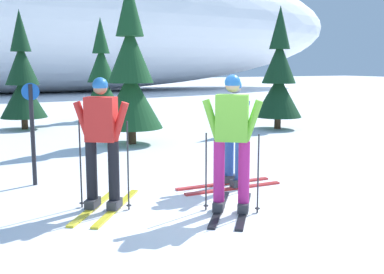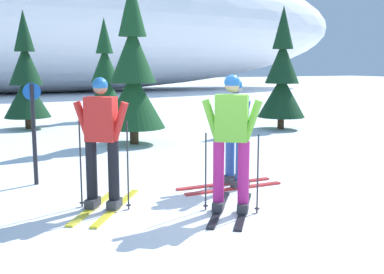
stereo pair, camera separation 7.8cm
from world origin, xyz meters
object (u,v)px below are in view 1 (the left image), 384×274
at_px(skier_lime_jacket, 232,141).
at_px(pine_tree_center_right, 102,78).
at_px(pine_tree_center, 131,76).
at_px(trail_marker_post, 32,128).
at_px(skier_red_jacket, 102,142).
at_px(pine_tree_far_right, 279,78).
at_px(pine_tree_center_left, 22,80).
at_px(skier_navy_jacket, 234,131).

xyz_separation_m(skier_lime_jacket, pine_tree_center_right, (1.36, 11.17, 0.53)).
distance_m(pine_tree_center, trail_marker_post, 4.28).
bearing_deg(pine_tree_center, skier_red_jacket, -113.00).
bearing_deg(trail_marker_post, pine_tree_center, 48.85).
bearing_deg(pine_tree_far_right, pine_tree_center_right, 132.61).
relative_size(skier_red_jacket, trail_marker_post, 1.07).
bearing_deg(trail_marker_post, pine_tree_center_right, 67.52).
bearing_deg(pine_tree_far_right, pine_tree_center, -172.10).
bearing_deg(skier_red_jacket, pine_tree_far_right, 38.73).
distance_m(skier_lime_jacket, trail_marker_post, 3.45).
bearing_deg(skier_lime_jacket, pine_tree_far_right, 49.58).
bearing_deg(skier_red_jacket, skier_lime_jacket, -30.36).
relative_size(pine_tree_center, trail_marker_post, 2.41).
relative_size(skier_lime_jacket, pine_tree_far_right, 0.49).
height_order(skier_lime_jacket, trail_marker_post, skier_lime_jacket).
bearing_deg(pine_tree_center_left, trail_marker_post, -95.60).
bearing_deg(pine_tree_center_right, pine_tree_far_right, -47.39).
height_order(pine_tree_center_right, pine_tree_far_right, pine_tree_far_right).
bearing_deg(pine_tree_far_right, skier_lime_jacket, -130.42).
distance_m(pine_tree_center_right, pine_tree_far_right, 6.26).
xyz_separation_m(skier_red_jacket, pine_tree_far_right, (7.09, 5.69, 0.62)).
relative_size(pine_tree_center_left, trail_marker_post, 2.15).
distance_m(skier_navy_jacket, pine_tree_center_right, 10.03).
bearing_deg(skier_lime_jacket, skier_red_jacket, 149.64).
bearing_deg(pine_tree_center_right, pine_tree_center_left, -155.98).
distance_m(pine_tree_center_left, pine_tree_far_right, 7.79).
distance_m(skier_red_jacket, pine_tree_far_right, 9.11).
height_order(skier_navy_jacket, pine_tree_center_right, pine_tree_center_right).
height_order(pine_tree_center_left, pine_tree_far_right, pine_tree_far_right).
bearing_deg(skier_navy_jacket, pine_tree_center_right, 86.53).
height_order(pine_tree_center, pine_tree_far_right, pine_tree_center).
bearing_deg(skier_lime_jacket, skier_navy_jacket, 57.43).
bearing_deg(trail_marker_post, pine_tree_far_right, 26.52).
bearing_deg(trail_marker_post, skier_navy_jacket, -27.82).
relative_size(pine_tree_center, pine_tree_center_right, 1.12).
relative_size(skier_navy_jacket, pine_tree_center_left, 0.48).
distance_m(skier_red_jacket, skier_navy_jacket, 2.27).
bearing_deg(pine_tree_center, skier_navy_jacket, -88.46).
height_order(skier_lime_jacket, pine_tree_center_left, pine_tree_center_left).
bearing_deg(pine_tree_far_right, pine_tree_center_left, 154.47).
xyz_separation_m(skier_lime_jacket, trail_marker_post, (-2.15, 2.70, -0.03)).
bearing_deg(trail_marker_post, skier_red_jacket, -70.40).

